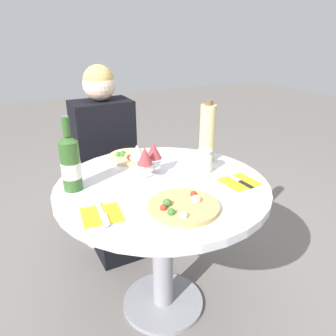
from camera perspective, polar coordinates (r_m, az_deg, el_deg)
The scene contains 14 objects.
ground_plane at distance 1.95m, azimuth -0.85°, elevation -22.49°, with size 12.00×12.00×0.00m, color slate.
dining_table at distance 1.58m, azimuth -0.98°, elevation -7.32°, with size 0.98×0.98×0.74m.
chair_behind_diner at distance 2.32m, azimuth -11.08°, elevation -1.82°, with size 0.41×0.41×0.87m.
seated_diner at distance 2.15m, azimuth -10.12°, elevation -0.61°, with size 0.37×0.48×1.20m.
pizza_large at distance 1.30m, azimuth 2.67°, elevation -6.67°, with size 0.29×0.29×0.05m.
pizza_small_far at distance 1.80m, azimuth -6.69°, elevation 1.97°, with size 0.24×0.24×0.05m.
wine_bottle at distance 1.47m, azimuth -16.61°, elevation 0.80°, with size 0.08×0.08×0.33m.
tall_carafe at distance 1.74m, azimuth 6.89°, elevation 6.12°, with size 0.08×0.08×0.32m.
sugar_shaker at distance 1.63m, azimuth 6.32°, elevation 1.22°, with size 0.08×0.08×0.11m.
wine_glass_front_left at distance 1.51m, azimuth -4.04°, elevation 2.04°, with size 0.07×0.07×0.16m.
wine_glass_back_left at distance 1.59m, azimuth -5.38°, elevation 2.80°, with size 0.08×0.08×0.14m.
wine_glass_center at distance 1.58m, azimuth -2.54°, elevation 2.96°, with size 0.08×0.08×0.16m.
place_setting_left at distance 1.29m, azimuth -11.44°, elevation -8.00°, with size 0.17×0.19×0.01m.
place_setting_right at distance 1.55m, azimuth 12.41°, elevation -2.38°, with size 0.15×0.19×0.01m.
Camera 1 is at (-0.61, -1.22, 1.40)m, focal length 35.00 mm.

